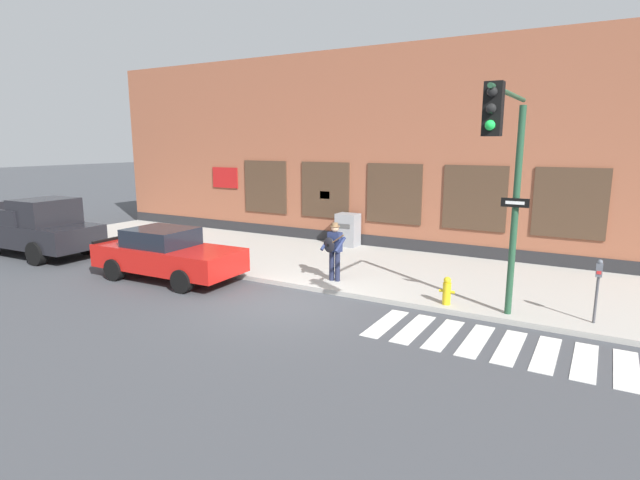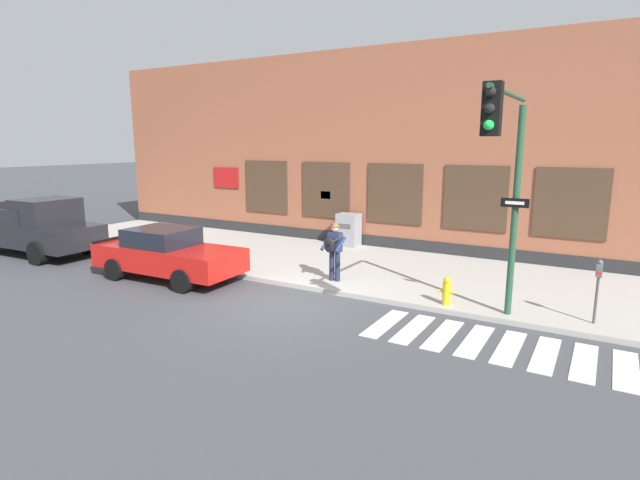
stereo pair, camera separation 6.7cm
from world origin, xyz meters
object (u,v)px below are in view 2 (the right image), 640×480
at_px(red_car, 167,254).
at_px(red_truck, 38,226).
at_px(busker, 334,248).
at_px(parking_meter, 598,282).
at_px(utility_box, 348,230).
at_px(fire_hydrant, 447,291).
at_px(traffic_light, 507,167).

xyz_separation_m(red_car, red_truck, (-6.50, -0.07, 0.29)).
distance_m(red_car, busker, 5.02).
relative_size(busker, parking_meter, 1.17).
bearing_deg(busker, utility_box, 112.31).
bearing_deg(utility_box, fire_hydrant, -43.93).
bearing_deg(utility_box, red_truck, -144.46).
bearing_deg(parking_meter, red_truck, -174.06).
distance_m(parking_meter, fire_hydrant, 3.26).
bearing_deg(traffic_light, parking_meter, 42.30).
distance_m(red_car, traffic_light, 9.87).
xyz_separation_m(traffic_light, parking_meter, (1.76, 1.60, -2.48)).
relative_size(red_truck, parking_meter, 3.81).
relative_size(utility_box, fire_hydrant, 1.78).
height_order(red_car, fire_hydrant, red_car).
relative_size(red_car, fire_hydrant, 6.66).
bearing_deg(busker, red_car, -157.68).
bearing_deg(utility_box, red_car, -112.75).
bearing_deg(parking_meter, busker, 178.86).
relative_size(red_truck, busker, 3.25).
height_order(utility_box, fire_hydrant, utility_box).
relative_size(red_car, red_truck, 0.85).
bearing_deg(fire_hydrant, busker, 171.78).
relative_size(red_car, traffic_light, 0.95).
distance_m(traffic_light, fire_hydrant, 3.61).
xyz_separation_m(red_car, busker, (4.64, 1.90, 0.32)).
xyz_separation_m(red_truck, utility_box, (9.24, 6.60, -0.30)).
relative_size(parking_meter, utility_box, 1.15).
height_order(busker, utility_box, busker).
height_order(red_truck, parking_meter, red_truck).
height_order(red_truck, traffic_light, traffic_light).
xyz_separation_m(traffic_light, utility_box, (-6.73, 6.36, -2.80)).
bearing_deg(busker, parking_meter, -1.14).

